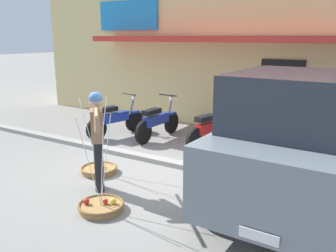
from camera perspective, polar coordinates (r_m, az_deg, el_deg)
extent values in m
plane|color=gray|center=(7.03, -5.23, -7.36)|extent=(90.00, 90.00, 0.00)
cube|color=gray|center=(7.55, -2.04, -5.38)|extent=(20.00, 0.24, 0.10)
cylinder|color=black|center=(6.31, -10.97, -5.94)|extent=(0.15, 0.15, 0.86)
cylinder|color=black|center=(6.14, -10.94, -6.50)|extent=(0.15, 0.15, 0.86)
cube|color=#84664C|center=(6.02, -11.26, 0.04)|extent=(0.38, 0.38, 0.54)
sphere|color=tan|center=(5.94, -11.45, 3.84)|extent=(0.21, 0.21, 0.21)
sphere|color=#4C70B2|center=(5.93, -11.47, 4.31)|extent=(0.22, 0.22, 0.22)
cylinder|color=#84664C|center=(6.22, -11.36, 2.09)|extent=(0.30, 0.31, 0.43)
cylinder|color=#84664C|center=(5.75, -11.31, 1.12)|extent=(0.30, 0.31, 0.43)
cylinder|color=tan|center=(5.96, -11.41, 3.03)|extent=(1.12, 1.18, 0.04)
cylinder|color=#9E7542|center=(7.10, -10.93, -6.95)|extent=(0.66, 0.66, 0.09)
torus|color=brown|center=(7.08, -10.95, -6.58)|extent=(0.71, 0.71, 0.05)
sphere|color=red|center=(7.05, -11.40, -6.40)|extent=(0.08, 0.08, 0.08)
sphere|color=red|center=(7.15, -11.37, -6.12)|extent=(0.08, 0.08, 0.08)
sphere|color=yellow|center=(7.11, -10.48, -6.13)|extent=(0.09, 0.09, 0.09)
sphere|color=#73B244|center=(7.14, -11.33, -6.12)|extent=(0.08, 0.08, 0.08)
sphere|color=#679F3D|center=(7.04, -11.05, -5.96)|extent=(0.08, 0.08, 0.08)
cylinder|color=silver|center=(6.99, -10.36, -1.03)|extent=(0.01, 0.32, 1.36)
cylinder|color=silver|center=(6.91, -12.44, -1.29)|extent=(0.27, 0.17, 1.36)
cylinder|color=silver|center=(6.74, -10.82, -1.61)|extent=(0.27, 0.17, 1.36)
cylinder|color=#9E7542|center=(5.65, -10.61, -12.62)|extent=(0.66, 0.66, 0.09)
torus|color=brown|center=(5.63, -10.64, -12.17)|extent=(0.71, 0.71, 0.05)
sphere|color=red|center=(5.62, -9.95, -11.76)|extent=(0.08, 0.08, 0.08)
sphere|color=yellow|center=(5.61, -8.73, -11.73)|extent=(0.09, 0.09, 0.09)
sphere|color=red|center=(5.67, -12.87, -11.63)|extent=(0.09, 0.09, 0.09)
cylinder|color=silver|center=(5.48, -9.88, -5.25)|extent=(0.01, 0.32, 1.36)
cylinder|color=silver|center=(5.41, -12.55, -5.64)|extent=(0.27, 0.17, 1.36)
cylinder|color=silver|center=(5.23, -10.45, -6.20)|extent=(0.27, 0.17, 1.36)
cylinder|color=black|center=(9.92, -5.35, 0.76)|extent=(0.21, 0.58, 0.58)
cylinder|color=black|center=(9.21, -11.32, -0.49)|extent=(0.21, 0.58, 0.58)
cube|color=navy|center=(9.86, -5.39, 2.24)|extent=(0.20, 0.31, 0.06)
cube|color=navy|center=(9.44, -8.76, 1.35)|extent=(0.41, 0.92, 0.24)
cube|color=black|center=(9.29, -9.71, 2.62)|extent=(0.35, 0.60, 0.12)
cylinder|color=slate|center=(9.78, -5.86, 2.89)|extent=(0.13, 0.30, 0.76)
cylinder|color=black|center=(9.66, -6.29, 5.10)|extent=(0.53, 0.16, 0.04)
sphere|color=silver|center=(9.78, -5.53, 4.40)|extent=(0.11, 0.11, 0.11)
cylinder|color=black|center=(9.71, 0.58, 0.53)|extent=(0.10, 0.58, 0.58)
cylinder|color=black|center=(8.73, -3.92, -1.04)|extent=(0.10, 0.58, 0.58)
cube|color=navy|center=(9.65, 0.58, 2.04)|extent=(0.15, 0.29, 0.06)
cube|color=navy|center=(9.08, -1.93, 1.00)|extent=(0.24, 0.91, 0.24)
cube|color=black|center=(8.89, -2.63, 2.29)|extent=(0.24, 0.57, 0.12)
cylinder|color=slate|center=(9.54, 0.25, 2.69)|extent=(0.07, 0.30, 0.76)
cylinder|color=black|center=(9.41, -0.02, 4.94)|extent=(0.54, 0.06, 0.04)
sphere|color=silver|center=(9.56, 0.52, 4.24)|extent=(0.11, 0.11, 0.11)
cylinder|color=black|center=(9.02, 9.60, -0.72)|extent=(0.21, 0.58, 0.58)
cylinder|color=black|center=(8.08, 4.43, -2.31)|extent=(0.21, 0.58, 0.58)
cube|color=red|center=(8.96, 9.67, 0.89)|extent=(0.20, 0.31, 0.06)
cube|color=red|center=(8.41, 6.78, -0.16)|extent=(0.41, 0.92, 0.24)
cube|color=black|center=(8.22, 6.05, 1.25)|extent=(0.35, 0.60, 0.12)
cylinder|color=slate|center=(8.85, 9.33, 1.60)|extent=(0.13, 0.30, 0.76)
cylinder|color=black|center=(8.71, 9.12, 4.03)|extent=(0.53, 0.16, 0.04)
sphere|color=silver|center=(8.87, 9.70, 3.26)|extent=(0.11, 0.11, 0.11)
cube|color=slate|center=(6.08, 21.75, -3.22)|extent=(2.00, 4.74, 0.96)
cube|color=#282D38|center=(5.10, 20.75, 3.65)|extent=(1.79, 1.92, 0.76)
cube|color=#4A5259|center=(6.97, 23.95, 3.60)|extent=(1.85, 2.39, 0.08)
cylinder|color=black|center=(5.21, 7.44, -10.84)|extent=(0.28, 0.77, 0.76)
cylinder|color=black|center=(7.78, 16.77, -2.83)|extent=(0.28, 0.77, 0.76)
cube|color=silver|center=(4.09, 14.25, -16.69)|extent=(0.44, 0.03, 0.12)
cube|color=#DBC684|center=(12.59, 12.06, 11.66)|extent=(13.00, 5.00, 4.20)
cube|color=red|center=(9.81, 6.03, 13.63)|extent=(7.15, 1.00, 0.16)
cube|color=#1E84D1|center=(11.76, -6.39, 17.09)|extent=(2.20, 0.08, 0.90)
cube|color=black|center=(9.72, 17.48, 4.17)|extent=(1.10, 0.06, 2.00)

